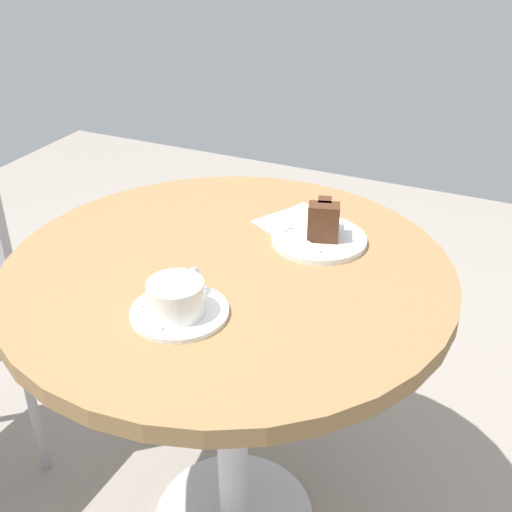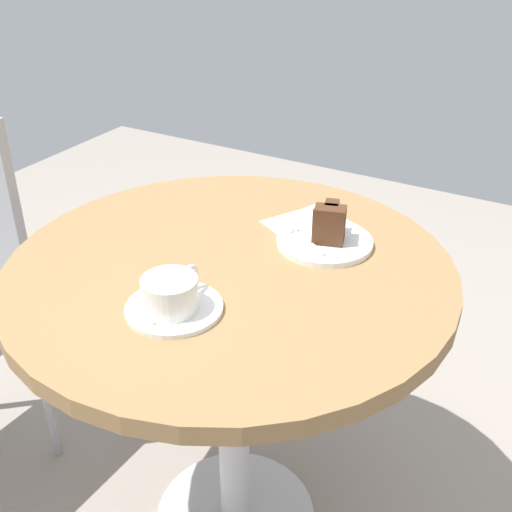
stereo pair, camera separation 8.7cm
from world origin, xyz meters
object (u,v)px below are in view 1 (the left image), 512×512
at_px(coffee_cup, 177,296).
at_px(cake_slice, 324,221).
at_px(cake_plate, 319,239).
at_px(napkin, 302,223).
at_px(teaspoon, 149,310).
at_px(fork, 294,234).
at_px(saucer, 180,312).

bearing_deg(coffee_cup, cake_slice, -20.95).
relative_size(cake_plate, napkin, 0.95).
height_order(cake_plate, napkin, cake_plate).
relative_size(teaspoon, napkin, 0.39).
bearing_deg(teaspoon, coffee_cup, -118.84).
distance_m(fork, napkin, 0.07).
xyz_separation_m(saucer, coffee_cup, (-0.01, 0.00, 0.03)).
bearing_deg(cake_plate, coffee_cup, 159.68).
bearing_deg(cake_slice, saucer, 158.92).
height_order(saucer, fork, fork).
height_order(coffee_cup, cake_slice, cake_slice).
bearing_deg(saucer, cake_plate, -20.44).
height_order(coffee_cup, napkin, coffee_cup).
height_order(cake_slice, napkin, cake_slice).
bearing_deg(fork, cake_plate, -132.79).
distance_m(cake_plate, fork, 0.05).
height_order(cake_plate, cake_slice, cake_slice).
bearing_deg(teaspoon, saucer, -113.67).
bearing_deg(saucer, napkin, -9.35).
distance_m(saucer, cake_plate, 0.36).
relative_size(saucer, cake_plate, 0.87).
distance_m(cake_slice, fork, 0.07).
distance_m(saucer, cake_slice, 0.37).
bearing_deg(saucer, teaspoon, 119.76).
distance_m(coffee_cup, cake_slice, 0.37).
bearing_deg(fork, saucer, 108.95).
relative_size(fork, napkin, 0.64).
bearing_deg(napkin, fork, -171.68).
xyz_separation_m(saucer, cake_plate, (0.34, -0.13, 0.00)).
bearing_deg(saucer, cake_slice, -21.08).
distance_m(saucer, fork, 0.33).
relative_size(teaspoon, cake_plate, 0.41).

